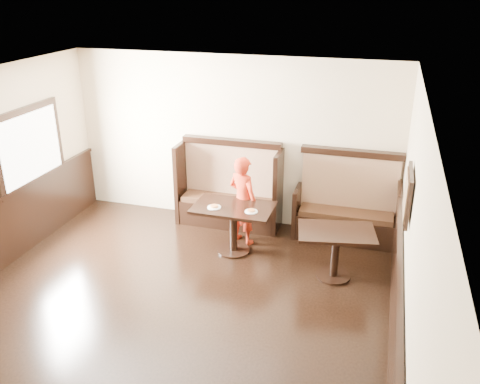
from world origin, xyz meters
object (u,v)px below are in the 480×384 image
at_px(booth_main, 230,194).
at_px(table_main, 233,217).
at_px(booth_neighbor, 347,210).
at_px(child, 243,200).
at_px(table_neighbor, 336,243).

distance_m(booth_main, table_main, 1.01).
height_order(booth_neighbor, table_main, booth_neighbor).
bearing_deg(table_main, booth_main, 110.94).
relative_size(booth_neighbor, child, 1.16).
height_order(booth_neighbor, child, booth_neighbor).
xyz_separation_m(booth_main, table_main, (0.35, -0.94, 0.05)).
bearing_deg(child, booth_neighbor, -134.74).
distance_m(table_main, child, 0.38).
bearing_deg(table_neighbor, booth_main, 136.32).
distance_m(booth_neighbor, table_neighbor, 1.24).
distance_m(booth_main, booth_neighbor, 1.95).
bearing_deg(table_neighbor, booth_neighbor, 77.67).
height_order(booth_neighbor, table_neighbor, booth_neighbor).
height_order(booth_main, booth_neighbor, same).
distance_m(booth_main, child, 0.73).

